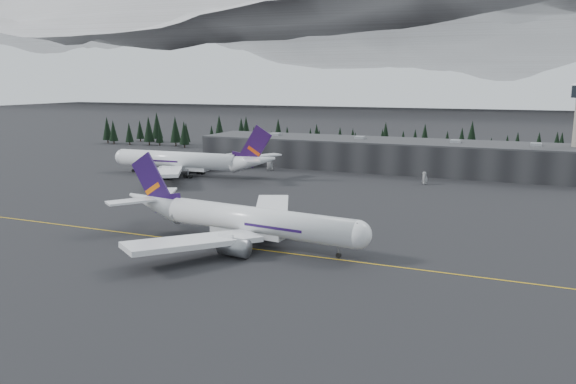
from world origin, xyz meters
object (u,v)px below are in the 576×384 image
at_px(terminal, 382,154).
at_px(jet_main, 238,219).
at_px(gse_vehicle_b, 425,182).
at_px(jet_parked, 191,161).
at_px(gse_vehicle_a, 270,169).

relative_size(terminal, jet_main, 2.39).
distance_m(terminal, gse_vehicle_b, 38.51).
bearing_deg(terminal, jet_parked, -144.43).
xyz_separation_m(gse_vehicle_a, gse_vehicle_b, (65.61, -7.28, 0.05)).
relative_size(jet_main, gse_vehicle_a, 12.32).
xyz_separation_m(jet_parked, gse_vehicle_b, (89.12, 16.90, -5.15)).
bearing_deg(jet_main, terminal, 93.69).
bearing_deg(jet_parked, gse_vehicle_a, -136.74).
xyz_separation_m(jet_main, gse_vehicle_b, (28.26, 92.92, -4.75)).
xyz_separation_m(jet_main, jet_parked, (-60.86, 76.02, 0.40)).
bearing_deg(jet_parked, terminal, -146.97).
distance_m(jet_main, gse_vehicle_a, 107.04).
height_order(terminal, jet_parked, jet_parked).
xyz_separation_m(jet_parked, gse_vehicle_a, (23.51, 24.18, -5.19)).
height_order(terminal, gse_vehicle_a, terminal).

